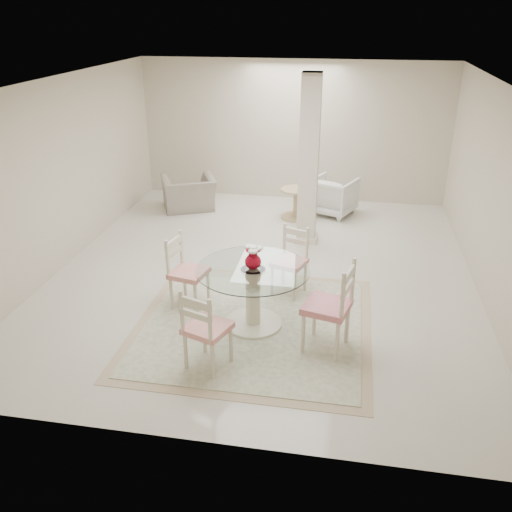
% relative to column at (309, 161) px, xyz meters
% --- Properties ---
extents(ground, '(7.00, 7.00, 0.00)m').
position_rel_column_xyz_m(ground, '(-0.50, -1.30, -1.35)').
color(ground, silver).
rests_on(ground, ground).
extents(room_shell, '(6.02, 7.02, 2.71)m').
position_rel_column_xyz_m(room_shell, '(-0.50, -1.30, 0.51)').
color(room_shell, beige).
rests_on(room_shell, ground).
extents(column, '(0.30, 0.30, 2.70)m').
position_rel_column_xyz_m(column, '(0.00, 0.00, 0.00)').
color(column, beige).
rests_on(column, ground).
extents(area_rug, '(2.86, 2.86, 0.02)m').
position_rel_column_xyz_m(area_rug, '(-0.39, -2.79, -1.34)').
color(area_rug, tan).
rests_on(area_rug, ground).
extents(dining_table, '(1.35, 1.35, 0.78)m').
position_rel_column_xyz_m(dining_table, '(-0.39, -2.79, -0.95)').
color(dining_table, beige).
rests_on(dining_table, ground).
extents(red_vase, '(0.23, 0.21, 0.30)m').
position_rel_column_xyz_m(red_vase, '(-0.39, -2.79, -0.43)').
color(red_vase, '#9D0419').
rests_on(red_vase, dining_table).
extents(dining_chair_east, '(0.59, 0.59, 1.20)m').
position_rel_column_xyz_m(dining_chair_east, '(0.58, -3.14, -0.72)').
color(dining_chair_east, '#F0E0C5').
rests_on(dining_chair_east, ground).
extents(dining_chair_north, '(0.52, 0.52, 1.03)m').
position_rel_column_xyz_m(dining_chair_north, '(-0.04, -1.84, -0.81)').
color(dining_chair_north, beige).
rests_on(dining_chair_north, ground).
extents(dining_chair_west, '(0.51, 0.51, 1.07)m').
position_rel_column_xyz_m(dining_chair_west, '(-1.35, -2.45, -0.79)').
color(dining_chair_west, beige).
rests_on(dining_chair_west, ground).
extents(dining_chair_south, '(0.55, 0.55, 1.07)m').
position_rel_column_xyz_m(dining_chair_south, '(-0.74, -3.75, -0.79)').
color(dining_chair_south, beige).
rests_on(dining_chair_south, ground).
extents(recliner_taupe, '(1.23, 1.17, 0.63)m').
position_rel_column_xyz_m(recliner_taupe, '(-2.37, 1.17, -1.03)').
color(recliner_taupe, gray).
rests_on(recliner_taupe, ground).
extents(armchair_white, '(0.99, 1.00, 0.70)m').
position_rel_column_xyz_m(armchair_white, '(0.38, 1.39, -1.00)').
color(armchair_white, white).
rests_on(armchair_white, ground).
extents(side_table, '(0.54, 0.54, 0.56)m').
position_rel_column_xyz_m(side_table, '(-0.30, 1.03, -1.09)').
color(side_table, '#CDBB7E').
rests_on(side_table, ground).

